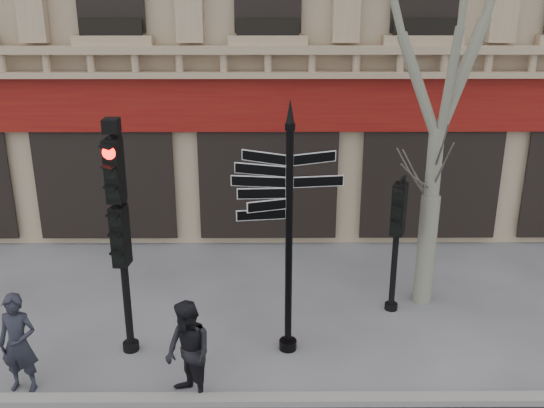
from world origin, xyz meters
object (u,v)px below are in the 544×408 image
(pedestrian_b, at_px, (188,353))
(traffic_signal_secondary, at_px, (397,223))
(traffic_signal_main, at_px, (119,211))
(pedestrian_a, at_px, (18,343))
(fingerpost, at_px, (289,189))

(pedestrian_b, bearing_deg, traffic_signal_secondary, 89.87)
(traffic_signal_main, relative_size, pedestrian_b, 2.48)
(pedestrian_a, xyz_separation_m, pedestrian_b, (2.72, -0.29, 0.00))
(traffic_signal_secondary, bearing_deg, pedestrian_b, -118.35)
(traffic_signal_main, xyz_separation_m, pedestrian_b, (1.24, -1.41, -1.81))
(traffic_signal_secondary, relative_size, pedestrian_a, 1.59)
(fingerpost, xyz_separation_m, pedestrian_b, (-1.58, -1.43, -2.19))
(fingerpost, xyz_separation_m, traffic_signal_main, (-2.82, -0.02, -0.38))
(fingerpost, distance_m, traffic_signal_main, 2.85)
(traffic_signal_secondary, relative_size, pedestrian_b, 1.58)
(pedestrian_a, height_order, pedestrian_b, pedestrian_b)
(traffic_signal_main, height_order, traffic_signal_secondary, traffic_signal_main)
(pedestrian_a, distance_m, pedestrian_b, 2.74)
(fingerpost, bearing_deg, traffic_signal_main, -177.32)
(traffic_signal_main, bearing_deg, pedestrian_a, -136.11)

